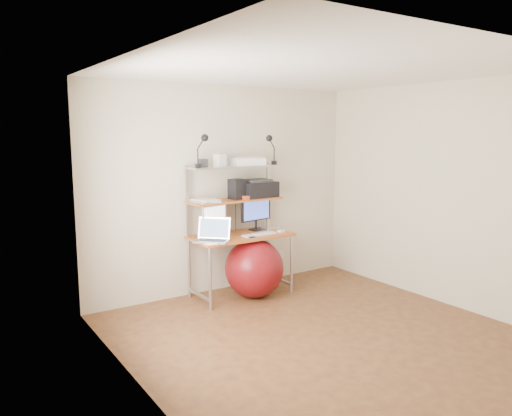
# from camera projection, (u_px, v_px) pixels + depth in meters

# --- Properties ---
(room) EXTENTS (3.60, 3.60, 3.60)m
(room) POSITION_uv_depth(u_px,v_px,m) (322.00, 208.00, 4.64)
(room) COLOR brown
(room) RESTS_ON ground
(computer_desk) EXTENTS (1.20, 0.60, 1.57)m
(computer_desk) POSITION_uv_depth(u_px,v_px,m) (238.00, 216.00, 5.92)
(computer_desk) COLOR #B55323
(computer_desk) RESTS_ON ground
(desktop) EXTENTS (1.20, 0.60, 0.00)m
(desktop) POSITION_uv_depth(u_px,v_px,m) (241.00, 235.00, 5.91)
(desktop) COLOR #B55323
(desktop) RESTS_ON computer_desk
(mid_shelf) EXTENTS (1.18, 0.34, 0.00)m
(mid_shelf) POSITION_uv_depth(u_px,v_px,m) (235.00, 199.00, 5.95)
(mid_shelf) COLOR #B55323
(mid_shelf) RESTS_ON computer_desk
(top_shelf) EXTENTS (1.18, 0.34, 0.00)m
(top_shelf) POSITION_uv_depth(u_px,v_px,m) (235.00, 166.00, 5.89)
(top_shelf) COLOR #B5B4B9
(top_shelf) RESTS_ON computer_desk
(floor) EXTENTS (3.60, 3.60, 0.00)m
(floor) POSITION_uv_depth(u_px,v_px,m) (320.00, 335.00, 4.83)
(floor) COLOR brown
(floor) RESTS_ON ground
(wall_outlet) EXTENTS (0.08, 0.01, 0.12)m
(wall_outlet) POSITION_uv_depth(u_px,v_px,m) (281.00, 255.00, 6.72)
(wall_outlet) COLOR white
(wall_outlet) RESTS_ON room
(monitor_silver) EXTENTS (0.35, 0.16, 0.40)m
(monitor_silver) POSITION_uv_depth(u_px,v_px,m) (214.00, 219.00, 5.78)
(monitor_silver) COLOR silver
(monitor_silver) RESTS_ON desktop
(monitor_black) EXTENTS (0.47, 0.16, 0.47)m
(monitor_black) POSITION_uv_depth(u_px,v_px,m) (256.00, 211.00, 6.16)
(monitor_black) COLOR black
(monitor_black) RESTS_ON desktop
(laptop) EXTENTS (0.47, 0.47, 0.32)m
(laptop) POSITION_uv_depth(u_px,v_px,m) (213.00, 236.00, 5.58)
(laptop) COLOR silver
(laptop) RESTS_ON desktop
(keyboard) EXTENTS (0.43, 0.14, 0.01)m
(keyboard) POSITION_uv_depth(u_px,v_px,m) (259.00, 234.00, 5.90)
(keyboard) COLOR white
(keyboard) RESTS_ON desktop
(mouse) EXTENTS (0.09, 0.07, 0.02)m
(mouse) POSITION_uv_depth(u_px,v_px,m) (281.00, 231.00, 6.07)
(mouse) COLOR white
(mouse) RESTS_ON desktop
(mac_mini) EXTENTS (0.20, 0.20, 0.04)m
(mac_mini) POSITION_uv_depth(u_px,v_px,m) (269.00, 228.00, 6.21)
(mac_mini) COLOR silver
(mac_mini) RESTS_ON desktop
(phone) EXTENTS (0.08, 0.13, 0.01)m
(phone) POSITION_uv_depth(u_px,v_px,m) (250.00, 236.00, 5.79)
(phone) COLOR black
(phone) RESTS_ON desktop
(printer) EXTENTS (0.48, 0.35, 0.22)m
(printer) POSITION_uv_depth(u_px,v_px,m) (257.00, 189.00, 6.14)
(printer) COLOR black
(printer) RESTS_ON mid_shelf
(nas_cube) EXTENTS (0.18, 0.18, 0.24)m
(nas_cube) POSITION_uv_depth(u_px,v_px,m) (237.00, 189.00, 5.95)
(nas_cube) COLOR black
(nas_cube) RESTS_ON mid_shelf
(red_box) EXTENTS (0.16, 0.11, 0.04)m
(red_box) POSITION_uv_depth(u_px,v_px,m) (248.00, 197.00, 5.95)
(red_box) COLOR #C3411F
(red_box) RESTS_ON mid_shelf
(scanner) EXTENTS (0.41, 0.32, 0.10)m
(scanner) POSITION_uv_depth(u_px,v_px,m) (248.00, 161.00, 6.00)
(scanner) COLOR white
(scanner) RESTS_ON top_shelf
(box_white) EXTENTS (0.14, 0.13, 0.14)m
(box_white) POSITION_uv_depth(u_px,v_px,m) (220.00, 160.00, 5.78)
(box_white) COLOR white
(box_white) RESTS_ON top_shelf
(box_grey) EXTENTS (0.10, 0.10, 0.09)m
(box_grey) POSITION_uv_depth(u_px,v_px,m) (203.00, 163.00, 5.67)
(box_grey) COLOR #313033
(box_grey) RESTS_ON top_shelf
(clip_lamp_left) EXTENTS (0.15, 0.08, 0.37)m
(clip_lamp_left) POSITION_uv_depth(u_px,v_px,m) (203.00, 143.00, 5.49)
(clip_lamp_left) COLOR black
(clip_lamp_left) RESTS_ON top_shelf
(clip_lamp_right) EXTENTS (0.14, 0.08, 0.36)m
(clip_lamp_right) POSITION_uv_depth(u_px,v_px,m) (270.00, 143.00, 6.02)
(clip_lamp_right) COLOR black
(clip_lamp_right) RESTS_ON top_shelf
(exercise_ball) EXTENTS (0.70, 0.70, 0.70)m
(exercise_ball) POSITION_uv_depth(u_px,v_px,m) (254.00, 268.00, 5.90)
(exercise_ball) COLOR maroon
(exercise_ball) RESTS_ON floor
(paper_stack) EXTENTS (0.39, 0.42, 0.03)m
(paper_stack) POSITION_uv_depth(u_px,v_px,m) (206.00, 200.00, 5.73)
(paper_stack) COLOR white
(paper_stack) RESTS_ON mid_shelf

